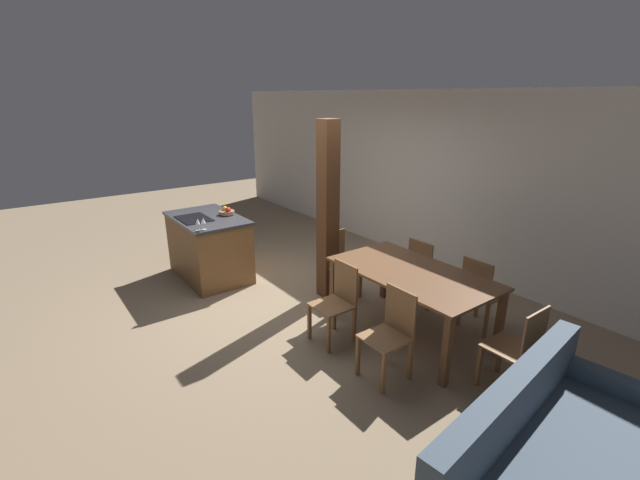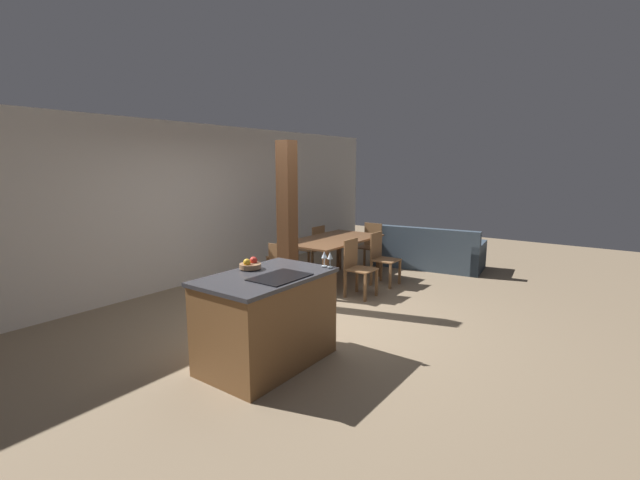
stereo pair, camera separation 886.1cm
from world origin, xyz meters
name	(u,v)px [view 1 (the left image)]	position (x,y,z in m)	size (l,w,h in m)	color
ground_plane	(282,297)	(0.00, 0.00, 0.00)	(16.00, 16.00, 0.00)	#847056
wall_back	(422,177)	(0.00, 2.68, 1.35)	(11.20, 0.08, 2.70)	silver
kitchen_island	(209,247)	(-1.26, -0.48, 0.47)	(1.35, 0.86, 0.95)	brown
fruit_bowl	(227,212)	(-1.19, -0.19, 0.98)	(0.23, 0.23, 0.11)	#99704C
wine_glass_near	(198,222)	(-0.65, -0.84, 1.06)	(0.06, 0.06, 0.16)	silver
wine_glass_middle	(203,221)	(-0.65, -0.76, 1.06)	(0.06, 0.06, 0.16)	silver
dining_table	(412,279)	(1.65, 0.69, 0.68)	(1.82, 1.00, 0.77)	brown
dining_chair_near_left	(337,301)	(1.24, -0.04, 0.47)	(0.40, 0.40, 0.89)	brown
dining_chair_near_right	(391,332)	(2.06, -0.04, 0.47)	(0.40, 0.40, 0.89)	brown
dining_chair_far_left	(425,270)	(1.24, 1.41, 0.47)	(0.40, 0.40, 0.89)	brown
dining_chair_far_right	(481,293)	(2.06, 1.41, 0.47)	(0.40, 0.40, 0.89)	brown
dining_chair_head_end	(339,263)	(0.37, 0.69, 0.47)	(0.40, 0.40, 0.89)	brown
dining_chair_foot_end	(518,348)	(2.93, 0.69, 0.47)	(0.40, 0.40, 0.89)	brown
couch	(556,472)	(3.72, -0.18, 0.27)	(1.18, 2.18, 0.83)	#3D4C5B
timber_post	(328,213)	(0.30, 0.55, 1.17)	(0.22, 0.22, 2.34)	#4C2D19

